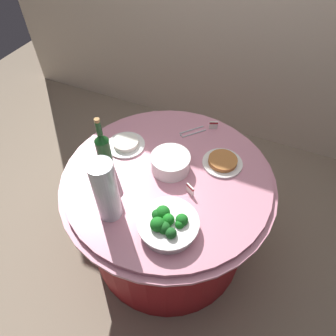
% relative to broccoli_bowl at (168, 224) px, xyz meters
% --- Properties ---
extents(ground_plane, '(6.00, 6.00, 0.00)m').
position_rel_broccoli_bowl_xyz_m(ground_plane, '(-0.13, 0.30, -0.78)').
color(ground_plane, gray).
extents(buffet_table, '(1.16, 1.16, 0.74)m').
position_rel_broccoli_bowl_xyz_m(buffet_table, '(-0.13, 0.30, -0.41)').
color(buffet_table, maroon).
rests_on(buffet_table, ground_plane).
extents(broccoli_bowl, '(0.28, 0.28, 0.11)m').
position_rel_broccoli_bowl_xyz_m(broccoli_bowl, '(0.00, 0.00, 0.00)').
color(broccoli_bowl, white).
rests_on(broccoli_bowl, buffet_table).
extents(plate_stack, '(0.21, 0.21, 0.09)m').
position_rel_broccoli_bowl_xyz_m(plate_stack, '(-0.14, 0.35, 0.00)').
color(plate_stack, white).
rests_on(plate_stack, buffet_table).
extents(wine_bottle, '(0.07, 0.07, 0.34)m').
position_rel_broccoli_bowl_xyz_m(wine_bottle, '(-0.45, 0.21, 0.09)').
color(wine_bottle, '#144419').
rests_on(wine_bottle, buffet_table).
extents(decorative_fruit_vase, '(0.11, 0.11, 0.34)m').
position_rel_broccoli_bowl_xyz_m(decorative_fruit_vase, '(-0.28, -0.03, 0.12)').
color(decorative_fruit_vase, silver).
rests_on(decorative_fruit_vase, buffet_table).
extents(serving_tongs, '(0.14, 0.15, 0.01)m').
position_rel_broccoli_bowl_xyz_m(serving_tongs, '(-0.14, 0.67, -0.04)').
color(serving_tongs, silver).
rests_on(serving_tongs, buffet_table).
extents(food_plate_peanuts, '(0.22, 0.22, 0.04)m').
position_rel_broccoli_bowl_xyz_m(food_plate_peanuts, '(0.11, 0.49, -0.03)').
color(food_plate_peanuts, white).
rests_on(food_plate_peanuts, buffet_table).
extents(food_plate_rice, '(0.22, 0.22, 0.04)m').
position_rel_broccoli_bowl_xyz_m(food_plate_rice, '(-0.45, 0.40, -0.03)').
color(food_plate_rice, white).
rests_on(food_plate_rice, buffet_table).
extents(label_placard_front, '(0.05, 0.03, 0.05)m').
position_rel_broccoli_bowl_xyz_m(label_placard_front, '(-0.03, 0.75, -0.01)').
color(label_placard_front, white).
rests_on(label_placard_front, buffet_table).
extents(label_placard_mid, '(0.05, 0.03, 0.05)m').
position_rel_broccoli_bowl_xyz_m(label_placard_mid, '(0.02, 0.24, -0.01)').
color(label_placard_mid, white).
rests_on(label_placard_mid, buffet_table).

